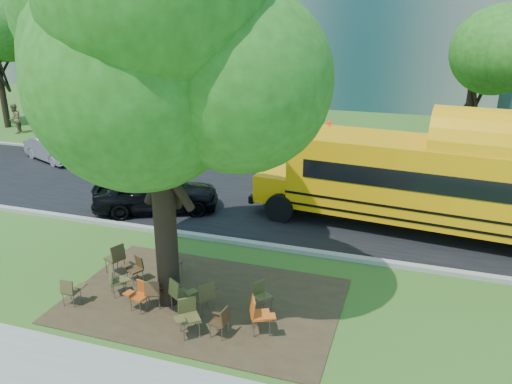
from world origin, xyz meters
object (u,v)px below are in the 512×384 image
(chair_1, at_px, (116,279))
(pedestrian_b, at_px, (15,119))
(chair_8, at_px, (116,255))
(pedestrian_a, at_px, (46,129))
(chair_11, at_px, (206,294))
(chair_5, at_px, (187,314))
(school_bus, at_px, (462,185))
(black_car, at_px, (156,192))
(chair_6, at_px, (221,319))
(chair_7, at_px, (259,312))
(main_tree, at_px, (155,68))
(bg_car_silver, at_px, (53,149))
(chair_3, at_px, (140,293))
(chair_4, at_px, (180,292))
(bg_car_red, at_px, (109,149))
(chair_0, at_px, (71,289))
(chair_2, at_px, (154,291))
(chair_12, at_px, (261,293))
(chair_10, at_px, (172,261))

(chair_1, relative_size, pedestrian_b, 0.44)
(chair_8, distance_m, pedestrian_a, 17.56)
(chair_11, bearing_deg, pedestrian_a, 92.89)
(chair_1, relative_size, chair_5, 0.88)
(school_bus, xyz_separation_m, black_car, (-10.59, -1.13, -1.03))
(chair_6, relative_size, chair_11, 0.86)
(chair_7, height_order, black_car, black_car)
(main_tree, height_order, bg_car_silver, main_tree)
(chair_1, distance_m, black_car, 6.05)
(chair_8, xyz_separation_m, pedestrian_a, (-12.63, 12.20, 0.25))
(main_tree, height_order, chair_11, main_tree)
(chair_3, xyz_separation_m, pedestrian_a, (-14.22, 13.64, 0.34))
(chair_1, bearing_deg, chair_4, 40.55)
(chair_3, relative_size, bg_car_silver, 0.21)
(chair_5, height_order, bg_car_red, bg_car_red)
(chair_0, bearing_deg, chair_2, 12.61)
(main_tree, height_order, school_bus, main_tree)
(chair_8, height_order, chair_11, chair_8)
(chair_11, bearing_deg, chair_12, -21.99)
(chair_0, bearing_deg, bg_car_silver, 128.12)
(chair_5, distance_m, bg_car_silver, 17.07)
(chair_2, height_order, chair_7, chair_7)
(chair_3, height_order, chair_7, chair_7)
(black_car, bearing_deg, chair_7, -160.21)
(main_tree, relative_size, chair_12, 12.14)
(chair_8, relative_size, chair_12, 1.20)
(chair_2, bearing_deg, bg_car_red, 108.32)
(chair_0, xyz_separation_m, chair_7, (4.89, 0.35, 0.10))
(chair_10, xyz_separation_m, pedestrian_b, (-17.78, 13.36, 0.42))
(pedestrian_a, bearing_deg, school_bus, -98.79)
(chair_2, bearing_deg, chair_4, -16.53)
(chair_4, xyz_separation_m, chair_11, (0.65, 0.12, -0.00))
(pedestrian_a, height_order, pedestrian_b, pedestrian_b)
(black_car, bearing_deg, chair_11, -166.43)
(chair_11, distance_m, bg_car_silver, 16.53)
(chair_1, height_order, chair_11, chair_11)
(chair_6, xyz_separation_m, chair_8, (-3.95, 1.84, 0.10))
(chair_3, relative_size, chair_11, 0.87)
(chair_0, height_order, chair_6, chair_6)
(school_bus, distance_m, pedestrian_a, 22.86)
(school_bus, relative_size, chair_1, 16.02)
(chair_3, bearing_deg, chair_6, -177.36)
(chair_5, distance_m, chair_11, 0.91)
(bg_car_silver, distance_m, pedestrian_b, 7.93)
(main_tree, height_order, chair_7, main_tree)
(chair_1, xyz_separation_m, chair_11, (2.57, -0.04, 0.06))
(chair_1, bearing_deg, chair_10, 102.73)
(pedestrian_b, bearing_deg, chair_7, 23.56)
(pedestrian_b, bearing_deg, chair_10, 22.55)
(chair_1, bearing_deg, bg_car_silver, -179.32)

